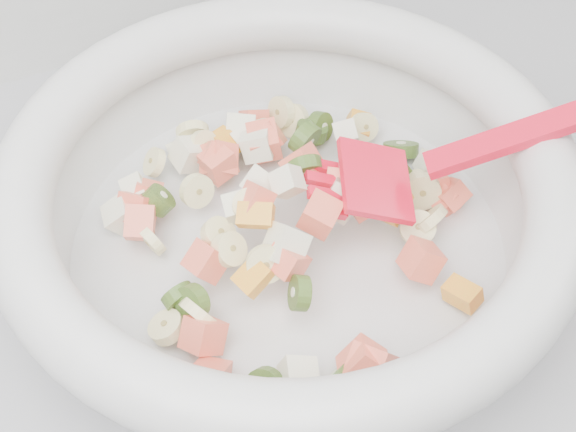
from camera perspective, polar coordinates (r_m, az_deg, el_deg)
name	(u,v)px	position (r m, az deg, el deg)	size (l,w,h in m)	color
mixing_bowl	(288,205)	(0.58, 0.03, 0.73)	(0.46, 0.38, 0.15)	silver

